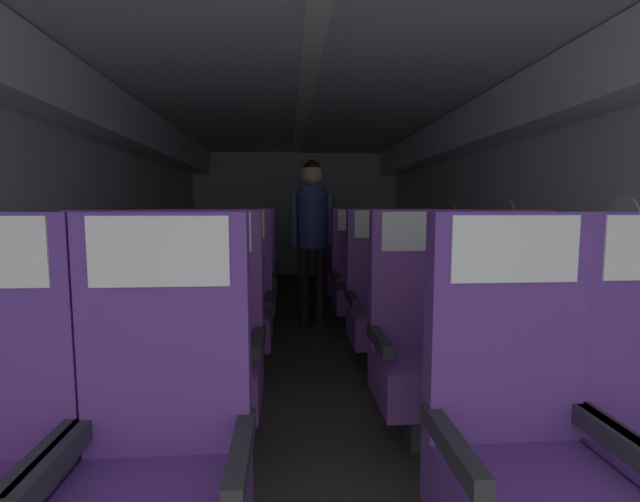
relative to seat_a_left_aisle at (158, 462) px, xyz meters
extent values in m
cube|color=#3D3833|center=(0.51, 2.51, -0.49)|extent=(3.79, 8.30, 0.02)
cube|color=silver|center=(-1.28, 2.51, 0.58)|extent=(0.08, 7.90, 2.14)
cube|color=silver|center=(2.31, 2.51, 0.58)|extent=(0.08, 7.90, 2.14)
cube|color=silver|center=(0.51, 2.51, 1.65)|extent=(3.67, 7.90, 0.06)
cube|color=#B6BBBB|center=(0.51, 6.48, 0.58)|extent=(3.67, 0.06, 2.14)
cube|color=silver|center=(-1.08, 2.51, 1.43)|extent=(0.32, 7.58, 0.36)
cube|color=silver|center=(2.11, 2.51, 1.43)|extent=(0.32, 7.58, 0.36)
cube|color=white|center=(0.51, 2.51, 1.61)|extent=(0.12, 7.11, 0.02)
cylinder|color=white|center=(2.26, 1.20, 0.63)|extent=(0.01, 0.26, 0.26)
cylinder|color=white|center=(2.26, 2.51, 0.63)|extent=(0.01, 0.26, 0.26)
cylinder|color=white|center=(2.26, 3.83, 0.63)|extent=(0.01, 0.26, 0.26)
cylinder|color=white|center=(2.26, 5.15, 0.63)|extent=(0.01, 0.26, 0.26)
cube|color=#28282D|center=(-0.26, -0.05, 0.06)|extent=(0.05, 0.40, 0.06)
cube|color=#5B3384|center=(0.00, 0.13, 0.32)|extent=(0.49, 0.08, 0.72)
cube|color=#28282D|center=(0.23, -0.06, 0.06)|extent=(0.05, 0.40, 0.06)
cube|color=#28282D|center=(-0.23, -0.06, 0.06)|extent=(0.05, 0.40, 0.06)
cube|color=silver|center=(0.00, 0.08, 0.57)|extent=(0.39, 0.01, 0.20)
cube|color=#28282D|center=(1.28, -0.06, 0.06)|extent=(0.05, 0.40, 0.06)
cube|color=#5B3384|center=(1.03, 0.12, 0.32)|extent=(0.49, 0.08, 0.72)
cube|color=#28282D|center=(1.26, -0.07, 0.06)|extent=(0.05, 0.40, 0.06)
cube|color=#28282D|center=(0.80, -0.07, 0.06)|extent=(0.05, 0.40, 0.06)
cube|color=silver|center=(1.03, 0.08, 0.57)|extent=(0.39, 0.01, 0.20)
cube|color=#38383D|center=(-0.50, 0.90, -0.37)|extent=(0.17, 0.17, 0.22)
cube|color=#753D8E|center=(-0.50, 0.90, -0.15)|extent=(0.49, 0.47, 0.22)
cube|color=#753D8E|center=(-0.50, 1.09, 0.32)|extent=(0.49, 0.08, 0.72)
cube|color=#28282D|center=(-0.27, 0.90, 0.06)|extent=(0.05, 0.40, 0.06)
cube|color=#28282D|center=(-0.73, 0.90, 0.06)|extent=(0.05, 0.40, 0.06)
cube|color=silver|center=(-0.50, 1.04, 0.57)|extent=(0.39, 0.01, 0.20)
cube|color=#38383D|center=(-0.02, 0.90, -0.37)|extent=(0.17, 0.17, 0.22)
cube|color=#753D8E|center=(-0.02, 0.90, -0.15)|extent=(0.49, 0.47, 0.22)
cube|color=#753D8E|center=(-0.02, 1.09, 0.32)|extent=(0.49, 0.08, 0.72)
cube|color=#28282D|center=(0.22, 0.90, 0.06)|extent=(0.05, 0.40, 0.06)
cube|color=#28282D|center=(-0.25, 0.90, 0.06)|extent=(0.05, 0.40, 0.06)
cube|color=silver|center=(-0.02, 1.04, 0.57)|extent=(0.39, 0.01, 0.20)
cube|color=#38383D|center=(1.51, 0.87, -0.37)|extent=(0.17, 0.17, 0.22)
cube|color=#753D8E|center=(1.51, 0.87, -0.15)|extent=(0.49, 0.47, 0.22)
cube|color=#753D8E|center=(1.51, 1.07, 0.32)|extent=(0.49, 0.08, 0.72)
cube|color=#28282D|center=(1.74, 0.87, 0.06)|extent=(0.05, 0.40, 0.06)
cube|color=#28282D|center=(1.27, 0.87, 0.06)|extent=(0.05, 0.40, 0.06)
cube|color=silver|center=(1.51, 1.02, 0.57)|extent=(0.39, 0.01, 0.20)
cube|color=#38383D|center=(1.03, 0.88, -0.37)|extent=(0.17, 0.17, 0.22)
cube|color=#753D8E|center=(1.03, 0.88, -0.15)|extent=(0.49, 0.47, 0.22)
cube|color=#753D8E|center=(1.03, 1.07, 0.32)|extent=(0.49, 0.08, 0.72)
cube|color=#28282D|center=(1.26, 0.88, 0.06)|extent=(0.05, 0.40, 0.06)
cube|color=#28282D|center=(0.80, 0.88, 0.06)|extent=(0.05, 0.40, 0.06)
cube|color=silver|center=(1.03, 1.02, 0.57)|extent=(0.39, 0.01, 0.20)
cube|color=#38383D|center=(-0.50, 1.83, -0.37)|extent=(0.17, 0.17, 0.22)
cube|color=#753D8E|center=(-0.50, 1.83, -0.15)|extent=(0.49, 0.47, 0.22)
cube|color=#753D8E|center=(-0.50, 2.02, 0.32)|extent=(0.49, 0.08, 0.72)
cube|color=#28282D|center=(-0.26, 1.83, 0.06)|extent=(0.05, 0.40, 0.06)
cube|color=#28282D|center=(-0.73, 1.83, 0.06)|extent=(0.05, 0.40, 0.06)
cube|color=silver|center=(-0.50, 1.98, 0.57)|extent=(0.39, 0.01, 0.20)
cube|color=#38383D|center=(0.00, 1.85, -0.37)|extent=(0.17, 0.17, 0.22)
cube|color=#753D8E|center=(0.00, 1.85, -0.15)|extent=(0.49, 0.47, 0.22)
cube|color=#753D8E|center=(0.00, 2.04, 0.32)|extent=(0.49, 0.08, 0.72)
cube|color=#28282D|center=(0.23, 1.85, 0.06)|extent=(0.05, 0.40, 0.06)
cube|color=#28282D|center=(-0.23, 1.85, 0.06)|extent=(0.05, 0.40, 0.06)
cube|color=silver|center=(0.00, 2.00, 0.57)|extent=(0.39, 0.01, 0.20)
cube|color=#38383D|center=(1.51, 1.86, -0.37)|extent=(0.17, 0.17, 0.22)
cube|color=#753D8E|center=(1.51, 1.86, -0.15)|extent=(0.49, 0.47, 0.22)
cube|color=#753D8E|center=(1.51, 2.05, 0.32)|extent=(0.49, 0.08, 0.72)
cube|color=#28282D|center=(1.74, 1.86, 0.06)|extent=(0.05, 0.40, 0.06)
cube|color=#28282D|center=(1.27, 1.86, 0.06)|extent=(0.05, 0.40, 0.06)
cube|color=silver|center=(1.51, 2.00, 0.57)|extent=(0.39, 0.01, 0.20)
cube|color=#38383D|center=(1.04, 1.84, -0.37)|extent=(0.17, 0.17, 0.22)
cube|color=#753D8E|center=(1.04, 1.84, -0.15)|extent=(0.49, 0.47, 0.22)
cube|color=#753D8E|center=(1.04, 2.03, 0.32)|extent=(0.49, 0.08, 0.72)
cube|color=#28282D|center=(1.27, 1.84, 0.06)|extent=(0.05, 0.40, 0.06)
cube|color=#28282D|center=(0.81, 1.84, 0.06)|extent=(0.05, 0.40, 0.06)
cube|color=silver|center=(1.04, 1.99, 0.57)|extent=(0.39, 0.01, 0.20)
cube|color=#38383D|center=(-0.50, 2.80, -0.37)|extent=(0.17, 0.17, 0.22)
cube|color=#753D8E|center=(-0.50, 2.80, -0.15)|extent=(0.49, 0.47, 0.22)
cube|color=#753D8E|center=(-0.50, 2.99, 0.32)|extent=(0.49, 0.08, 0.72)
cube|color=#28282D|center=(-0.27, 2.80, 0.06)|extent=(0.05, 0.40, 0.06)
cube|color=#28282D|center=(-0.74, 2.80, 0.06)|extent=(0.05, 0.40, 0.06)
cube|color=silver|center=(-0.50, 2.95, 0.57)|extent=(0.39, 0.01, 0.20)
cube|color=#38383D|center=(0.00, 2.80, -0.37)|extent=(0.17, 0.17, 0.22)
cube|color=#753D8E|center=(0.00, 2.80, -0.15)|extent=(0.49, 0.47, 0.22)
cube|color=#753D8E|center=(0.00, 2.99, 0.32)|extent=(0.49, 0.08, 0.72)
cube|color=#28282D|center=(0.23, 2.80, 0.06)|extent=(0.05, 0.40, 0.06)
cube|color=#28282D|center=(-0.24, 2.80, 0.06)|extent=(0.05, 0.40, 0.06)
cube|color=silver|center=(0.00, 2.95, 0.57)|extent=(0.39, 0.01, 0.20)
cube|color=#38383D|center=(1.53, 2.81, -0.37)|extent=(0.17, 0.17, 0.22)
cube|color=#753D8E|center=(1.53, 2.81, -0.15)|extent=(0.49, 0.47, 0.22)
cube|color=#753D8E|center=(1.53, 3.00, 0.32)|extent=(0.49, 0.08, 0.72)
cube|color=#28282D|center=(1.76, 2.81, 0.06)|extent=(0.05, 0.40, 0.06)
cube|color=#28282D|center=(1.29, 2.81, 0.06)|extent=(0.05, 0.40, 0.06)
cube|color=silver|center=(1.53, 2.96, 0.57)|extent=(0.39, 0.01, 0.20)
cube|color=#38383D|center=(1.03, 2.80, -0.37)|extent=(0.17, 0.17, 0.22)
cube|color=#753D8E|center=(1.03, 2.80, -0.15)|extent=(0.49, 0.47, 0.22)
cube|color=#753D8E|center=(1.03, 2.99, 0.32)|extent=(0.49, 0.08, 0.72)
cube|color=#28282D|center=(1.26, 2.80, 0.06)|extent=(0.05, 0.40, 0.06)
cube|color=#28282D|center=(0.79, 2.80, 0.06)|extent=(0.05, 0.40, 0.06)
cube|color=silver|center=(1.03, 2.95, 0.57)|extent=(0.39, 0.01, 0.20)
cube|color=#38383D|center=(-0.49, 3.76, -0.37)|extent=(0.17, 0.17, 0.22)
cube|color=#753D8E|center=(-0.49, 3.76, -0.15)|extent=(0.49, 0.47, 0.22)
cube|color=#753D8E|center=(-0.49, 3.96, 0.32)|extent=(0.49, 0.08, 0.72)
cube|color=#28282D|center=(-0.26, 3.76, 0.06)|extent=(0.05, 0.40, 0.06)
cube|color=#28282D|center=(-0.73, 3.76, 0.06)|extent=(0.05, 0.40, 0.06)
cube|color=silver|center=(-0.49, 3.91, 0.57)|extent=(0.39, 0.01, 0.20)
cube|color=#38383D|center=(-0.01, 3.77, -0.37)|extent=(0.17, 0.17, 0.22)
cube|color=#753D8E|center=(-0.01, 3.77, -0.15)|extent=(0.49, 0.47, 0.22)
cube|color=#753D8E|center=(-0.01, 3.96, 0.32)|extent=(0.49, 0.08, 0.72)
cube|color=#28282D|center=(0.23, 3.77, 0.06)|extent=(0.05, 0.40, 0.06)
cube|color=#28282D|center=(-0.24, 3.77, 0.06)|extent=(0.05, 0.40, 0.06)
cube|color=silver|center=(-0.01, 3.91, 0.57)|extent=(0.39, 0.01, 0.20)
cube|color=#38383D|center=(1.51, 3.74, -0.37)|extent=(0.17, 0.17, 0.22)
cube|color=#753D8E|center=(1.51, 3.74, -0.15)|extent=(0.49, 0.47, 0.22)
cube|color=#753D8E|center=(1.51, 3.94, 0.32)|extent=(0.49, 0.08, 0.72)
cube|color=#28282D|center=(1.74, 3.74, 0.06)|extent=(0.05, 0.40, 0.06)
cube|color=#28282D|center=(1.28, 3.74, 0.06)|extent=(0.05, 0.40, 0.06)
cube|color=silver|center=(1.51, 3.89, 0.57)|extent=(0.39, 0.01, 0.20)
cube|color=#38383D|center=(1.03, 3.74, -0.37)|extent=(0.17, 0.17, 0.22)
cube|color=#753D8E|center=(1.03, 3.74, -0.15)|extent=(0.49, 0.47, 0.22)
cube|color=#753D8E|center=(1.03, 3.94, 0.32)|extent=(0.49, 0.08, 0.72)
cube|color=#28282D|center=(1.27, 3.74, 0.06)|extent=(0.05, 0.40, 0.06)
cube|color=#28282D|center=(0.80, 3.74, 0.06)|extent=(0.05, 0.40, 0.06)
cube|color=silver|center=(1.03, 3.89, 0.57)|extent=(0.39, 0.01, 0.20)
cylinder|color=black|center=(0.52, 3.20, -0.10)|extent=(0.11, 0.11, 0.78)
cylinder|color=black|center=(0.68, 3.20, -0.10)|extent=(0.11, 0.11, 0.78)
cylinder|color=navy|center=(0.60, 3.20, 0.60)|extent=(0.28, 0.28, 0.61)
cylinder|color=navy|center=(0.42, 3.20, 0.57)|extent=(0.07, 0.07, 0.52)
cylinder|color=navy|center=(0.78, 3.20, 0.57)|extent=(0.07, 0.07, 0.52)
sphere|color=tan|center=(0.60, 3.20, 1.02)|extent=(0.22, 0.22, 0.22)
sphere|color=black|center=(0.60, 3.20, 1.06)|extent=(0.19, 0.19, 0.19)
camera|label=1|loc=(0.36, -1.16, 0.70)|focal=24.48mm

